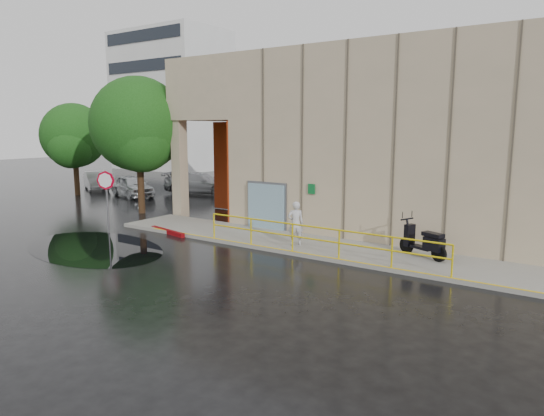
% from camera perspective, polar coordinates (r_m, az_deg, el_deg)
% --- Properties ---
extents(ground, '(120.00, 120.00, 0.00)m').
position_cam_1_polar(ground, '(17.69, -12.29, -6.00)').
color(ground, black).
rests_on(ground, ground).
extents(sidewalk, '(20.00, 3.00, 0.15)m').
position_cam_1_polar(sidewalk, '(18.81, 6.40, -4.67)').
color(sidewalk, gray).
rests_on(sidewalk, ground).
extents(building, '(20.00, 10.17, 8.00)m').
position_cam_1_polar(building, '(23.83, 16.35, 8.02)').
color(building, tan).
rests_on(building, ground).
extents(guardrail, '(9.56, 0.06, 1.03)m').
position_cam_1_polar(guardrail, '(17.40, 5.09, -3.77)').
color(guardrail, yellow).
rests_on(guardrail, sidewalk).
extents(distant_building, '(12.00, 8.08, 15.00)m').
position_cam_1_polar(distant_building, '(56.71, -11.67, 12.16)').
color(distant_building, silver).
rests_on(distant_building, ground).
extents(person, '(0.74, 0.71, 1.71)m').
position_cam_1_polar(person, '(18.70, 2.79, -1.79)').
color(person, silver).
rests_on(person, sidewalk).
extents(scooter, '(2.02, 1.33, 1.53)m').
position_cam_1_polar(scooter, '(17.68, 17.41, -2.80)').
color(scooter, black).
rests_on(scooter, sidewalk).
extents(stop_sign, '(0.77, 0.39, 2.77)m').
position_cam_1_polar(stop_sign, '(22.57, -18.93, 2.21)').
color(stop_sign, slate).
rests_on(stop_sign, ground).
extents(red_curb, '(2.39, 0.64, 0.18)m').
position_cam_1_polar(red_curb, '(21.99, -12.19, -2.72)').
color(red_curb, maroon).
rests_on(red_curb, ground).
extents(puddle, '(7.67, 5.50, 0.01)m').
position_cam_1_polar(puddle, '(20.24, -20.19, -4.41)').
color(puddle, black).
rests_on(puddle, ground).
extents(car_a, '(4.62, 2.97, 1.47)m').
position_cam_1_polar(car_a, '(34.19, -16.13, 2.52)').
color(car_a, silver).
rests_on(car_a, ground).
extents(car_b, '(4.26, 3.20, 1.34)m').
position_cam_1_polar(car_b, '(39.03, -19.97, 3.05)').
color(car_b, silver).
rests_on(car_b, ground).
extents(car_c, '(5.60, 3.74, 1.51)m').
position_cam_1_polar(car_c, '(34.67, -8.43, 2.91)').
color(car_c, '#9B9EA2').
rests_on(car_c, ground).
extents(tree_near, '(5.05, 5.05, 7.34)m').
position_cam_1_polar(tree_near, '(27.03, -15.38, 9.06)').
color(tree_near, black).
rests_on(tree_near, ground).
extents(tree_far, '(4.37, 4.37, 6.29)m').
position_cam_1_polar(tree_far, '(35.85, -22.35, 7.61)').
color(tree_far, black).
rests_on(tree_far, ground).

